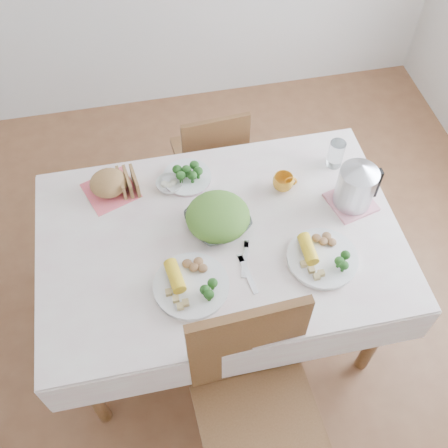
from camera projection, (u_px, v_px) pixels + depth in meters
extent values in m
plane|color=brown|center=(221.00, 318.00, 2.79)|extent=(3.60, 3.60, 0.00)
cube|color=brown|center=(221.00, 283.00, 2.48)|extent=(1.40, 0.90, 0.75)
cube|color=#F2DDD3|center=(220.00, 238.00, 2.17)|extent=(1.50, 1.00, 0.01)
cube|color=brown|center=(259.00, 425.00, 2.01)|extent=(0.48, 0.48, 1.01)
cube|color=brown|center=(208.00, 147.00, 2.88)|extent=(0.39, 0.39, 0.81)
imported|color=white|center=(218.00, 221.00, 2.18)|extent=(0.32, 0.32, 0.06)
cylinder|color=white|center=(191.00, 286.00, 2.02)|extent=(0.35, 0.35, 0.02)
cylinder|color=white|center=(322.00, 259.00, 2.09)|extent=(0.36, 0.36, 0.02)
cylinder|color=beige|center=(187.00, 177.00, 2.35)|extent=(0.26, 0.26, 0.02)
cube|color=#FF656F|center=(111.00, 191.00, 2.31)|extent=(0.27, 0.27, 0.00)
ellipsoid|color=olive|center=(108.00, 182.00, 2.27)|extent=(0.21, 0.20, 0.10)
imported|color=white|center=(169.00, 185.00, 2.31)|extent=(0.14, 0.14, 0.04)
imported|color=orange|center=(283.00, 182.00, 2.29)|extent=(0.12, 0.12, 0.07)
cylinder|color=white|center=(336.00, 154.00, 2.35)|extent=(0.08, 0.08, 0.14)
cube|color=pink|center=(351.00, 202.00, 2.27)|extent=(0.22, 0.22, 0.01)
cylinder|color=#B2B5BA|center=(356.00, 185.00, 2.17)|extent=(0.21, 0.21, 0.23)
cube|color=silver|center=(248.00, 274.00, 2.06)|extent=(0.05, 0.18, 0.00)
cube|color=silver|center=(245.00, 260.00, 2.10)|extent=(0.07, 0.17, 0.00)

